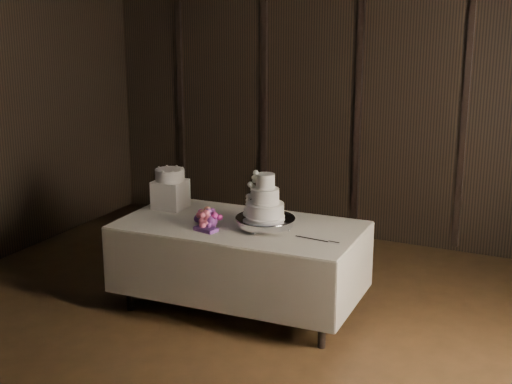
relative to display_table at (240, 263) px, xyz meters
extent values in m
cube|color=black|center=(0.25, 2.31, 1.08)|extent=(6.04, 0.04, 3.04)
cube|color=white|center=(0.00, 0.00, 0.34)|extent=(2.02, 1.11, 0.01)
cube|color=white|center=(0.00, 0.00, -0.06)|extent=(1.86, 0.99, 0.71)
cylinder|color=silver|center=(0.24, -0.01, 0.39)|extent=(0.56, 0.56, 0.09)
cylinder|color=white|center=(0.24, -0.01, 0.49)|extent=(0.30, 0.30, 0.12)
cylinder|color=white|center=(0.24, -0.01, 0.61)|extent=(0.22, 0.22, 0.12)
cylinder|color=white|center=(0.24, -0.01, 0.73)|extent=(0.15, 0.15, 0.12)
cube|color=white|center=(-0.76, 0.15, 0.47)|extent=(0.27, 0.27, 0.25)
cylinder|color=white|center=(-0.76, 0.15, 0.64)|extent=(0.31, 0.31, 0.10)
cube|color=silver|center=(0.68, -0.11, 0.35)|extent=(0.37, 0.05, 0.01)
camera|label=1|loc=(2.56, -4.95, 2.11)|focal=50.00mm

